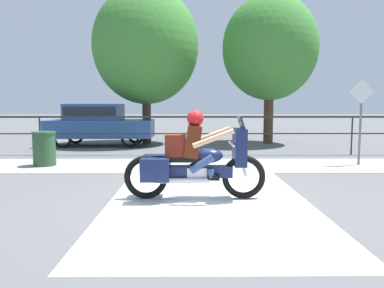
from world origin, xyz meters
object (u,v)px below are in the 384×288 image
object	(u,v)px
parked_car	(98,122)
tree_behind_sign	(270,48)
motorcycle	(194,160)
trash_bin	(44,149)
tree_behind_car	(146,46)
street_sign	(361,113)

from	to	relation	value
parked_car	tree_behind_sign	size ratio (longest dim) A/B	0.67
motorcycle	trash_bin	size ratio (longest dim) A/B	2.67
tree_behind_sign	tree_behind_car	distance (m)	5.19
street_sign	tree_behind_car	size ratio (longest dim) A/B	0.35
parked_car	tree_behind_car	distance (m)	3.74
parked_car	tree_behind_sign	bearing A→B (deg)	9.47
tree_behind_sign	tree_behind_car	world-z (taller)	tree_behind_car
tree_behind_car	tree_behind_sign	bearing A→B (deg)	0.07
trash_bin	tree_behind_sign	bearing A→B (deg)	39.24
parked_car	street_sign	xyz separation A→B (m)	(8.25, -4.92, 0.47)
street_sign	trash_bin	bearing A→B (deg)	-179.58
trash_bin	tree_behind_sign	size ratio (longest dim) A/B	0.15
motorcycle	trash_bin	xyz separation A→B (m)	(-3.97, 3.57, -0.22)
tree_behind_sign	street_sign	bearing A→B (deg)	-78.01
parked_car	tree_behind_sign	distance (m)	7.70
motorcycle	street_sign	bearing A→B (deg)	41.38
parked_car	trash_bin	size ratio (longest dim) A/B	4.48
trash_bin	motorcycle	bearing A→B (deg)	-41.99
street_sign	tree_behind_sign	size ratio (longest dim) A/B	0.37
motorcycle	trash_bin	distance (m)	5.34
motorcycle	parked_car	xyz separation A→B (m)	(-3.70, 8.55, 0.26)
parked_car	trash_bin	bearing A→B (deg)	-91.43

